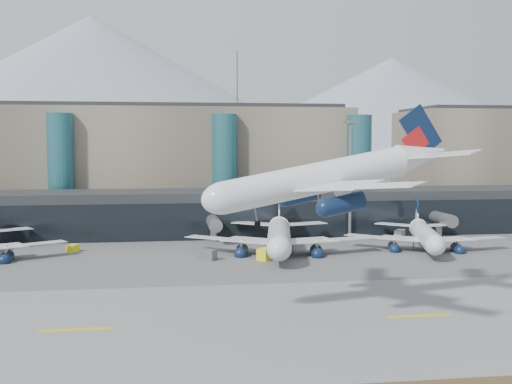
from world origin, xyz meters
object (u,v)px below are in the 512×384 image
lightmast_mid (350,172)px  veh_h (267,254)px  veh_c (207,255)px  jet_parked_right (424,229)px  hero_jet (339,167)px  jet_parked_mid (279,228)px  veh_d (400,234)px  veh_b (73,248)px

lightmast_mid → veh_h: (-22.16, -23.32, -13.37)m
veh_c → lightmast_mid: bearing=70.6°
lightmast_mid → veh_c: size_ratio=7.58×
lightmast_mid → jet_parked_right: size_ratio=0.79×
hero_jet → jet_parked_right: bearing=46.9°
jet_parked_mid → jet_parked_right: (28.88, -0.23, -0.64)m
hero_jet → veh_d: bearing=53.2°
veh_c → veh_d: veh_c is taller
veh_c → veh_b: bearing=-169.0°
lightmast_mid → jet_parked_right: lightmast_mid is taller
veh_d → hero_jet: bearing=-172.7°
hero_jet → veh_h: (-2.70, 37.76, -16.81)m
jet_parked_mid → veh_h: 9.34m
lightmast_mid → veh_b: 59.97m
hero_jet → jet_parked_right: hero_jet is taller
hero_jet → jet_parked_right: 56.04m
veh_d → veh_h: bearing=157.3°
lightmast_mid → hero_jet: size_ratio=0.78×
lightmast_mid → jet_parked_right: bearing=-56.6°
jet_parked_right → veh_d: bearing=13.6°
hero_jet → veh_b: 65.90m
jet_parked_right → veh_h: 33.53m
veh_b → veh_d: size_ratio=0.77×
jet_parked_right → veh_b: 68.18m
veh_c → hero_jet: bearing=-34.5°
hero_jet → jet_parked_mid: size_ratio=0.88×
veh_d → veh_h: (-32.86, -21.32, 0.13)m
veh_d → veh_b: bearing=131.1°
hero_jet → veh_h: 41.42m
hero_jet → veh_b: size_ratio=13.44×
jet_parked_right → veh_d: (0.33, 13.73, -3.04)m
veh_d → jet_parked_mid: bearing=149.2°
hero_jet → veh_c: hero_jet is taller
hero_jet → veh_h: size_ratio=8.68×
veh_b → veh_h: size_ratio=0.65×
veh_b → veh_d: bearing=-57.4°
lightmast_mid → hero_jet: lightmast_mid is taller
veh_c → jet_parked_mid: bearing=61.3°
hero_jet → jet_parked_right: size_ratio=1.01×
jet_parked_mid → veh_d: (29.20, 13.49, -3.68)m
lightmast_mid → veh_h: size_ratio=6.75×
lightmast_mid → veh_h: 34.84m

